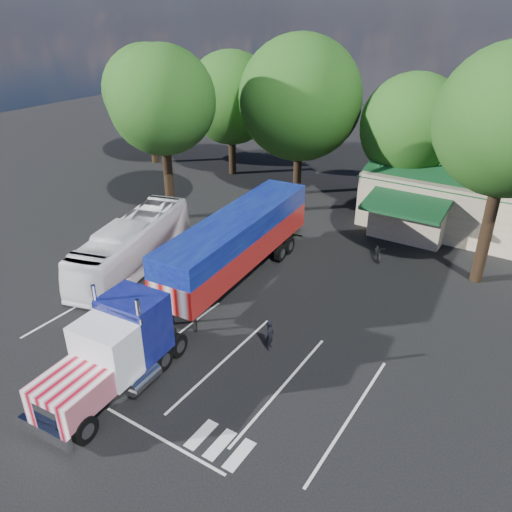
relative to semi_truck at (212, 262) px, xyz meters
The scene contains 12 objects.
ground 3.27m from the semi_truck, 81.24° to the left, with size 120.00×120.00×0.00m, color black.
tree_row_a 28.92m from the semi_truck, 139.42° to the left, with size 9.00×9.00×11.68m.
tree_row_b 24.02m from the semi_truck, 122.54° to the left, with size 8.40×8.40×11.35m.
tree_row_c 19.65m from the semi_truck, 104.37° to the left, with size 10.00×10.00×13.05m.
tree_row_d 20.45m from the semi_truck, 77.56° to the left, with size 8.00×8.00×10.60m.
tree_near_left 14.44m from the semi_truck, 141.59° to the left, with size 7.60×7.60×12.65m.
tree_near_right 17.31m from the semi_truck, 41.81° to the left, with size 8.00×8.00×13.50m.
semi_truck is the anchor object (origin of this frame).
woman 5.44m from the semi_truck, 20.74° to the right, with size 0.56×0.37×1.54m, color black.
bicycle 11.80m from the semi_truck, 59.98° to the left, with size 0.67×1.92×1.01m, color black.
tour_bus 6.78m from the semi_truck, behind, with size 2.62×11.21×3.12m, color white.
silver_sedan 19.22m from the semi_truck, 57.12° to the left, with size 1.58×4.53×1.49m, color #A7A9AF.
Camera 1 is at (14.52, -20.69, 15.00)m, focal length 35.00 mm.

